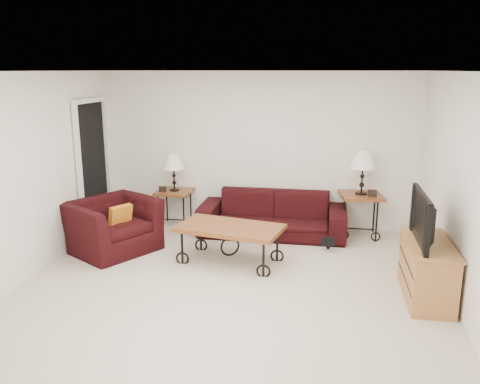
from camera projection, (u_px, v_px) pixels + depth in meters
name	position (u px, v px, depth m)	size (l,w,h in m)	color
ground	(230.00, 288.00, 5.86)	(5.00, 5.00, 0.00)	beige
wall_back	(259.00, 150.00, 7.95)	(5.00, 0.02, 2.50)	white
wall_front	(153.00, 273.00, 3.17)	(5.00, 0.02, 2.50)	white
wall_left	(27.00, 177.00, 5.98)	(0.02, 5.00, 2.50)	white
wall_right	(464.00, 195.00, 5.13)	(0.02, 5.00, 2.50)	white
ceiling	(229.00, 71.00, 5.26)	(5.00, 5.00, 0.00)	white
doorway	(93.00, 169.00, 7.61)	(0.08, 0.94, 2.04)	black
sofa	(272.00, 214.00, 7.66)	(2.26, 0.88, 0.66)	black
side_table_left	(175.00, 208.00, 8.12)	(0.55, 0.55, 0.60)	brown
side_table_right	(360.00, 215.00, 7.61)	(0.61, 0.61, 0.67)	brown
lamp_left	(174.00, 172.00, 7.97)	(0.34, 0.34, 0.60)	black
lamp_right	(362.00, 173.00, 7.45)	(0.38, 0.38, 0.67)	black
photo_frame_left	(163.00, 189.00, 7.92)	(0.12, 0.02, 0.10)	black
photo_frame_right	(372.00, 193.00, 7.34)	(0.13, 0.02, 0.11)	black
coffee_table	(230.00, 244.00, 6.57)	(1.36, 0.74, 0.51)	brown
armchair	(113.00, 226.00, 6.98)	(1.13, 0.99, 0.74)	black
throw_pillow	(120.00, 217.00, 6.87)	(0.33, 0.09, 0.33)	orange
tv_stand	(427.00, 270.00, 5.53)	(0.46, 1.10, 0.66)	#C68949
television	(430.00, 218.00, 5.39)	(0.98, 0.13, 0.57)	black
backpack	(329.00, 237.00, 7.06)	(0.29, 0.22, 0.38)	black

